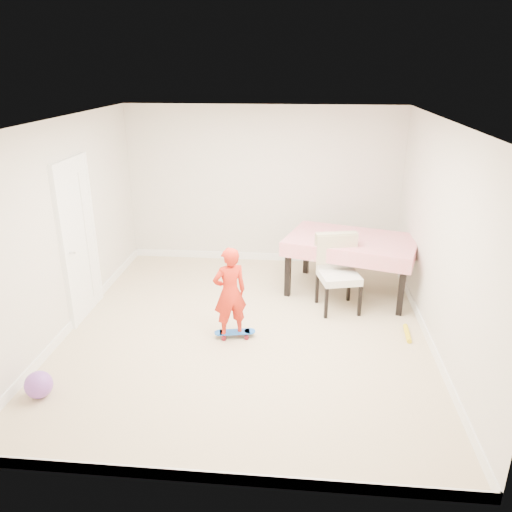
# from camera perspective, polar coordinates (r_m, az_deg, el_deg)

# --- Properties ---
(ground) EXTENTS (5.00, 5.00, 0.00)m
(ground) POSITION_cam_1_polar(r_m,az_deg,el_deg) (6.44, -1.06, -8.53)
(ground) COLOR #C4AE88
(ground) RESTS_ON ground
(ceiling) EXTENTS (4.50, 5.00, 0.04)m
(ceiling) POSITION_cam_1_polar(r_m,az_deg,el_deg) (5.63, -1.25, 14.95)
(ceiling) COLOR silver
(ceiling) RESTS_ON wall_back
(wall_back) EXTENTS (4.50, 0.04, 2.60)m
(wall_back) POSITION_cam_1_polar(r_m,az_deg,el_deg) (8.28, 0.80, 7.96)
(wall_back) COLOR beige
(wall_back) RESTS_ON ground
(wall_front) EXTENTS (4.50, 0.04, 2.60)m
(wall_front) POSITION_cam_1_polar(r_m,az_deg,el_deg) (3.67, -5.57, -9.89)
(wall_front) COLOR beige
(wall_front) RESTS_ON ground
(wall_left) EXTENTS (0.04, 5.00, 2.60)m
(wall_left) POSITION_cam_1_polar(r_m,az_deg,el_deg) (6.53, -21.00, 2.92)
(wall_left) COLOR beige
(wall_left) RESTS_ON ground
(wall_right) EXTENTS (0.04, 5.00, 2.60)m
(wall_right) POSITION_cam_1_polar(r_m,az_deg,el_deg) (6.08, 20.23, 1.73)
(wall_right) COLOR beige
(wall_right) RESTS_ON ground
(door) EXTENTS (0.11, 0.94, 2.11)m
(door) POSITION_cam_1_polar(r_m,az_deg,el_deg) (6.87, -19.59, 1.53)
(door) COLOR white
(door) RESTS_ON ground
(baseboard_back) EXTENTS (4.50, 0.02, 0.12)m
(baseboard_back) POSITION_cam_1_polar(r_m,az_deg,el_deg) (8.66, 0.76, -0.05)
(baseboard_back) COLOR white
(baseboard_back) RESTS_ON ground
(baseboard_front) EXTENTS (4.50, 0.02, 0.12)m
(baseboard_front) POSITION_cam_1_polar(r_m,az_deg,el_deg) (4.42, -4.98, -23.87)
(baseboard_front) COLOR white
(baseboard_front) RESTS_ON ground
(baseboard_left) EXTENTS (0.02, 5.00, 0.12)m
(baseboard_left) POSITION_cam_1_polar(r_m,az_deg,el_deg) (7.00, -19.75, -6.76)
(baseboard_left) COLOR white
(baseboard_left) RESTS_ON ground
(baseboard_right) EXTENTS (0.02, 5.00, 0.12)m
(baseboard_right) POSITION_cam_1_polar(r_m,az_deg,el_deg) (6.57, 18.96, -8.52)
(baseboard_right) COLOR white
(baseboard_right) RESTS_ON ground
(dining_table) EXTENTS (2.05, 1.60, 0.85)m
(dining_table) POSITION_cam_1_polar(r_m,az_deg,el_deg) (7.43, 10.67, -1.06)
(dining_table) COLOR #B31909
(dining_table) RESTS_ON ground
(dining_chair) EXTENTS (0.71, 0.76, 1.04)m
(dining_chair) POSITION_cam_1_polar(r_m,az_deg,el_deg) (6.84, 9.49, -2.08)
(dining_chair) COLOR silver
(dining_chair) RESTS_ON ground
(skateboard) EXTENTS (0.54, 0.28, 0.08)m
(skateboard) POSITION_cam_1_polar(r_m,az_deg,el_deg) (6.29, -2.43, -8.91)
(skateboard) COLOR blue
(skateboard) RESTS_ON ground
(child) EXTENTS (0.50, 0.44, 1.15)m
(child) POSITION_cam_1_polar(r_m,az_deg,el_deg) (6.04, -3.01, -4.49)
(child) COLOR red
(child) RESTS_ON ground
(balloon) EXTENTS (0.28, 0.28, 0.28)m
(balloon) POSITION_cam_1_polar(r_m,az_deg,el_deg) (5.67, -23.59, -13.33)
(balloon) COLOR purple
(balloon) RESTS_ON ground
(foam_toy) EXTENTS (0.08, 0.40, 0.06)m
(foam_toy) POSITION_cam_1_polar(r_m,az_deg,el_deg) (6.60, 16.90, -8.46)
(foam_toy) COLOR yellow
(foam_toy) RESTS_ON ground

